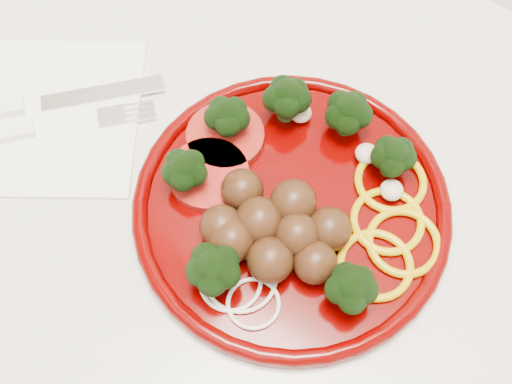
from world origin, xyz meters
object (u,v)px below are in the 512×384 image
Objects in this scene: napkin at (46,115)px; fork at (15,133)px; plate at (289,204)px; knife at (17,107)px.

napkin is 1.14× the size of fork.
plate is 0.26m from fork.
knife is at bearing 83.00° from fork.
plate is at bearing -30.05° from fork.
knife reaches higher than fork.
napkin is 1.02× the size of knife.
napkin is at bearing -169.44° from plate.
plate reaches higher than fork.
plate reaches higher than napkin.
plate is at bearing -35.57° from knife.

